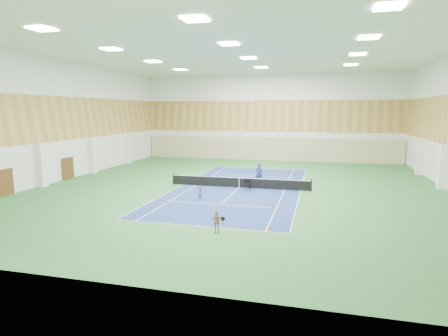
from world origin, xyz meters
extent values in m
plane|color=#2D6A33|center=(0.00, 0.00, 0.00)|extent=(40.00, 40.00, 0.00)
cube|color=navy|center=(0.00, 0.00, 0.01)|extent=(10.97, 23.77, 0.01)
cube|color=#C6B793|center=(0.00, 19.75, 1.60)|extent=(35.40, 0.16, 3.20)
cube|color=#593319|center=(-17.92, -8.00, 1.10)|extent=(0.08, 1.80, 2.20)
cube|color=#593319|center=(-17.92, 0.00, 1.10)|extent=(0.08, 1.80, 2.20)
imported|color=navy|center=(1.39, 2.66, 0.94)|extent=(0.77, 0.59, 1.89)
imported|color=gray|center=(-1.93, -5.35, 0.53)|extent=(0.65, 0.63, 1.06)
imported|color=tan|center=(1.39, -12.69, 0.62)|extent=(0.78, 0.49, 1.25)
cone|color=#DD5D0B|center=(-4.04, -6.97, 0.12)|extent=(0.22, 0.22, 0.24)
cone|color=#FF430D|center=(-0.60, -6.25, 0.10)|extent=(0.19, 0.19, 0.21)
cone|color=#E5520C|center=(0.91, -6.74, 0.10)|extent=(0.17, 0.17, 0.19)
cone|color=#E84E0C|center=(3.88, -6.52, 0.11)|extent=(0.20, 0.20, 0.22)
cone|color=#DE500B|center=(-4.60, -11.90, 0.10)|extent=(0.18, 0.18, 0.20)
cone|color=#D5490B|center=(-1.65, -11.77, 0.09)|extent=(0.17, 0.17, 0.19)
cone|color=#D8490B|center=(0.85, -11.81, 0.10)|extent=(0.18, 0.18, 0.20)
cone|color=#FC580D|center=(4.33, -11.46, 0.11)|extent=(0.21, 0.21, 0.23)
camera|label=1|loc=(6.94, -32.64, 6.90)|focal=30.00mm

